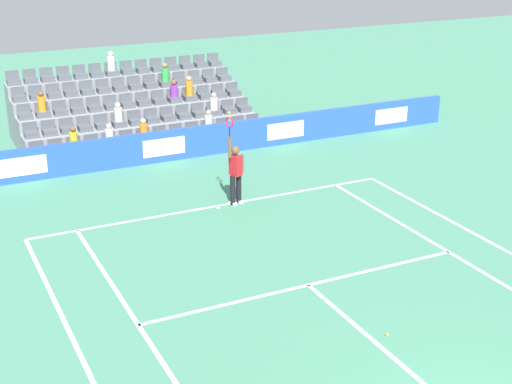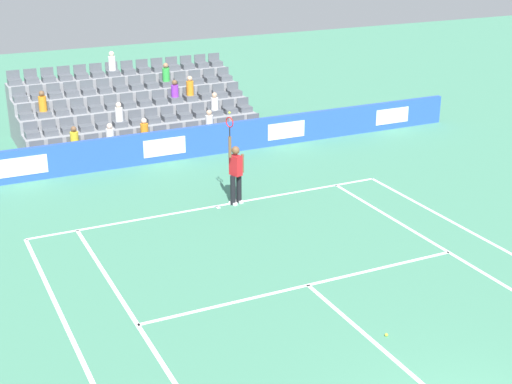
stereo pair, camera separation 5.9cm
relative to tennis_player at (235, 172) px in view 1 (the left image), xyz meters
name	(u,v)px [view 1 (the left image)]	position (x,y,z in m)	size (l,w,h in m)	color
line_baseline	(216,206)	(0.60, -0.07, -0.99)	(10.97, 0.10, 0.01)	white
line_service	(308,285)	(0.60, 5.42, -0.99)	(8.23, 0.10, 0.01)	white
line_centre_service	(389,354)	(0.60, 8.62, -0.99)	(0.10, 6.40, 0.01)	white
line_singles_sideline_left	(145,335)	(4.72, 5.88, -0.99)	(0.10, 11.89, 0.01)	white
line_singles_sideline_right	(460,259)	(-3.51, 5.88, -0.99)	(0.10, 11.89, 0.01)	white
line_doubles_sideline_left	(79,351)	(6.09, 5.88, -0.99)	(0.10, 11.89, 0.01)	white
line_doubles_sideline_right	(502,249)	(-4.88, 5.88, -0.99)	(0.10, 11.89, 0.01)	white
line_centre_mark	(218,207)	(0.60, 0.03, -0.99)	(0.10, 0.20, 0.01)	white
sponsor_barrier	(163,146)	(0.60, -4.72, -0.45)	(23.63, 0.22, 1.09)	blue
tennis_player	(235,172)	(0.00, 0.00, 0.00)	(0.54, 0.43, 2.85)	black
stadium_stand	(132,115)	(0.60, -8.29, -0.18)	(8.68, 4.75, 3.04)	gray
loose_tennis_ball	(387,335)	(0.25, 8.06, -0.96)	(0.07, 0.07, 0.07)	#D1E533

